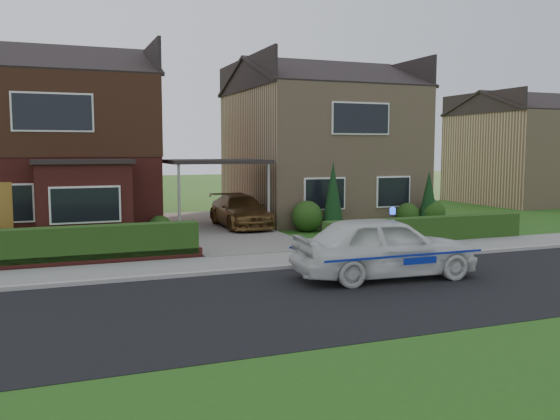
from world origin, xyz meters
name	(u,v)px	position (x,y,z in m)	size (l,w,h in m)	color
ground	(346,295)	(0.00, 0.00, 0.00)	(120.00, 120.00, 0.00)	#224C14
road	(346,295)	(0.00, 0.00, 0.00)	(60.00, 6.00, 0.02)	black
kerb	(293,267)	(0.00, 3.05, 0.06)	(60.00, 0.16, 0.12)	#9E9993
sidewalk	(279,260)	(0.00, 4.10, 0.05)	(60.00, 2.00, 0.10)	slate
grass_verge	(512,377)	(0.00, -5.00, 0.00)	(60.00, 4.00, 0.01)	#224C14
driveway	(216,229)	(0.00, 11.00, 0.06)	(3.80, 12.00, 0.12)	#666059
house_left	(53,133)	(-5.78, 13.90, 3.81)	(7.50, 9.53, 7.25)	maroon
house_right	(319,138)	(5.80, 13.99, 3.66)	(7.50, 8.06, 7.25)	tan
carport_link	(215,163)	(0.00, 10.95, 2.66)	(3.80, 3.00, 2.77)	black
dwarf_wall	(60,262)	(-5.80, 5.30, 0.18)	(7.70, 0.25, 0.36)	maroon
hedge_left	(60,268)	(-5.80, 5.45, 0.00)	(7.50, 0.55, 0.90)	black
hedge_right	(426,243)	(5.80, 5.35, 0.00)	(7.50, 0.55, 0.80)	black
shrub_left_mid	(114,224)	(-4.00, 9.30, 0.66)	(1.32, 1.32, 1.32)	black
shrub_left_near	(160,227)	(-2.40, 9.60, 0.42)	(0.84, 0.84, 0.84)	black
shrub_right_near	(307,216)	(3.20, 9.40, 0.60)	(1.20, 1.20, 1.20)	black
shrub_right_mid	(408,214)	(7.80, 9.50, 0.48)	(0.96, 0.96, 0.96)	black
shrub_right_far	(432,213)	(8.80, 9.20, 0.54)	(1.08, 1.08, 1.08)	black
conifer_a	(333,198)	(4.20, 9.20, 1.30)	(0.90, 0.90, 2.60)	black
conifer_b	(429,199)	(8.60, 9.20, 1.10)	(0.90, 0.90, 2.20)	black
neighbour_right	(524,159)	(20.00, 16.00, 2.60)	(6.50, 7.00, 5.20)	tan
police_car	(384,247)	(1.67, 1.20, 0.78)	(4.20, 4.68, 1.72)	silver
driveway_car	(240,211)	(1.00, 10.95, 0.74)	(1.73, 4.26, 1.24)	brown
potted_plant_a	(36,253)	(-6.40, 6.00, 0.36)	(0.38, 0.26, 0.73)	gray
potted_plant_c	(0,239)	(-7.49, 9.00, 0.36)	(0.40, 0.40, 0.72)	gray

